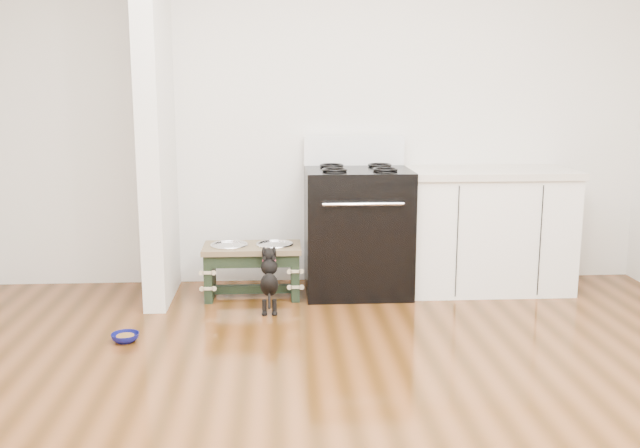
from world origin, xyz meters
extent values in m
plane|color=#3F230B|center=(0.00, 0.00, 0.00)|extent=(5.00, 5.00, 0.00)
plane|color=silver|center=(0.00, 2.50, 1.35)|extent=(5.00, 0.00, 5.00)
cube|color=silver|center=(-1.18, 2.10, 1.35)|extent=(0.15, 0.80, 2.70)
cube|color=black|center=(0.25, 2.15, 0.46)|extent=(0.76, 0.65, 0.92)
cube|color=black|center=(0.25, 1.84, 0.40)|extent=(0.58, 0.02, 0.50)
cylinder|color=silver|center=(0.25, 1.80, 0.72)|extent=(0.56, 0.02, 0.02)
cube|color=white|center=(0.25, 2.43, 1.03)|extent=(0.76, 0.08, 0.22)
torus|color=black|center=(0.07, 2.01, 0.93)|extent=(0.18, 0.18, 0.02)
torus|color=black|center=(0.43, 2.01, 0.93)|extent=(0.18, 0.18, 0.02)
torus|color=black|center=(0.07, 2.29, 0.93)|extent=(0.18, 0.18, 0.02)
torus|color=black|center=(0.43, 2.29, 0.93)|extent=(0.18, 0.18, 0.02)
cube|color=white|center=(1.23, 2.18, 0.43)|extent=(1.20, 0.60, 0.86)
cube|color=beige|center=(1.23, 2.18, 0.89)|extent=(1.24, 0.64, 0.05)
cube|color=black|center=(1.23, 1.92, 0.05)|extent=(1.20, 0.06, 0.10)
cube|color=black|center=(-0.83, 2.06, 0.17)|extent=(0.06, 0.34, 0.35)
cube|color=black|center=(-0.22, 2.06, 0.17)|extent=(0.06, 0.34, 0.35)
cube|color=black|center=(-0.52, 1.90, 0.30)|extent=(0.56, 0.03, 0.09)
cube|color=black|center=(-0.52, 2.06, 0.06)|extent=(0.56, 0.06, 0.06)
cube|color=brown|center=(-0.52, 2.06, 0.37)|extent=(0.70, 0.37, 0.04)
cylinder|color=silver|center=(-0.69, 2.06, 0.37)|extent=(0.24, 0.24, 0.04)
cylinder|color=silver|center=(-0.36, 2.06, 0.37)|extent=(0.24, 0.24, 0.04)
torus|color=silver|center=(-0.69, 2.06, 0.39)|extent=(0.27, 0.27, 0.02)
torus|color=silver|center=(-0.36, 2.06, 0.39)|extent=(0.27, 0.27, 0.02)
cylinder|color=black|center=(-0.43, 1.62, 0.05)|extent=(0.03, 0.03, 0.11)
cylinder|color=black|center=(-0.36, 1.62, 0.05)|extent=(0.03, 0.03, 0.11)
sphere|color=black|center=(-0.43, 1.61, 0.01)|extent=(0.04, 0.04, 0.04)
sphere|color=black|center=(-0.36, 1.61, 0.01)|extent=(0.04, 0.04, 0.04)
ellipsoid|color=black|center=(-0.40, 1.69, 0.19)|extent=(0.12, 0.29, 0.25)
sphere|color=black|center=(-0.40, 1.78, 0.29)|extent=(0.12, 0.12, 0.12)
sphere|color=black|center=(-0.40, 1.82, 0.37)|extent=(0.10, 0.10, 0.10)
sphere|color=black|center=(-0.43, 1.88, 0.37)|extent=(0.03, 0.03, 0.03)
sphere|color=black|center=(-0.37, 1.88, 0.37)|extent=(0.03, 0.03, 0.03)
cylinder|color=black|center=(-0.40, 1.58, 0.11)|extent=(0.02, 0.08, 0.09)
torus|color=#BF3848|center=(-0.40, 1.80, 0.33)|extent=(0.09, 0.06, 0.09)
imported|color=#0C0E58|center=(-1.26, 1.17, 0.03)|extent=(0.21, 0.21, 0.05)
cylinder|color=brown|center=(-1.26, 1.17, 0.03)|extent=(0.11, 0.11, 0.02)
camera|label=1|loc=(-0.33, -2.97, 1.52)|focal=40.00mm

